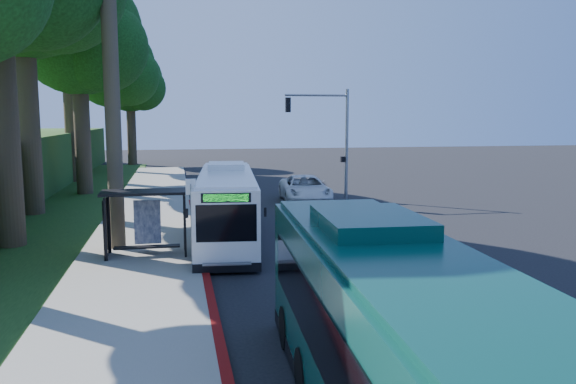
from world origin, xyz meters
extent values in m
plane|color=black|center=(0.00, 0.00, 0.00)|extent=(140.00, 140.00, 0.00)
cube|color=gray|center=(-7.30, 0.00, 0.06)|extent=(4.50, 70.00, 0.12)
cube|color=maroon|center=(-5.00, -4.00, 0.07)|extent=(0.25, 30.00, 0.13)
cube|color=#234719|center=(-13.00, 5.00, 0.03)|extent=(8.00, 70.00, 0.06)
cube|color=black|center=(-7.00, -3.00, 2.50)|extent=(3.20, 1.50, 0.10)
cube|color=black|center=(-8.45, -3.00, 1.20)|extent=(0.06, 1.30, 2.20)
cube|color=navy|center=(-7.00, -2.30, 1.25)|extent=(1.00, 0.12, 1.70)
cube|color=black|center=(-7.00, -3.10, 0.45)|extent=(2.40, 0.40, 0.06)
cube|color=black|center=(-8.40, -2.40, 1.20)|extent=(0.08, 0.08, 2.40)
cube|color=black|center=(-5.60, -2.40, 1.20)|extent=(0.08, 0.08, 2.40)
cube|color=black|center=(-8.40, -3.60, 1.20)|extent=(0.08, 0.08, 2.40)
cube|color=black|center=(-5.60, -3.60, 1.20)|extent=(0.08, 0.08, 2.40)
cylinder|color=gray|center=(-5.40, -5.00, 1.50)|extent=(0.06, 0.06, 3.00)
cube|color=white|center=(-5.40, -5.00, 2.90)|extent=(0.35, 0.04, 0.55)
cylinder|color=gray|center=(4.80, 10.00, 3.50)|extent=(0.20, 0.20, 7.00)
cylinder|color=gray|center=(2.80, 10.00, 6.60)|extent=(4.00, 0.14, 0.14)
cube|color=black|center=(1.00, 10.00, 6.00)|extent=(0.30, 0.30, 0.90)
cube|color=black|center=(4.55, 10.00, 2.60)|extent=(0.25, 0.25, 0.35)
cylinder|color=#4C3F2D|center=(-8.20, -1.50, 6.50)|extent=(0.60, 0.60, 13.00)
cylinder|color=#382B1E|center=(-12.50, 0.00, 5.25)|extent=(1.10, 1.10, 10.50)
cylinder|color=#382B1E|center=(-13.50, 8.00, 5.95)|extent=(1.18, 1.18, 11.90)
cylinder|color=#382B1E|center=(-12.00, 16.00, 4.90)|extent=(1.06, 1.06, 9.80)
sphere|color=black|center=(-12.00, 16.00, 10.92)|extent=(8.40, 8.40, 8.40)
sphere|color=black|center=(-10.32, 14.74, 9.80)|extent=(5.88, 5.88, 5.88)
sphere|color=black|center=(-13.47, 17.47, 10.08)|extent=(5.46, 5.46, 5.46)
cylinder|color=#382B1E|center=(-14.00, 24.00, 5.60)|extent=(1.14, 1.14, 11.20)
sphere|color=black|center=(-14.00, 24.00, 12.48)|extent=(9.60, 9.60, 9.60)
sphere|color=black|center=(-12.08, 22.56, 11.20)|extent=(6.72, 6.72, 6.72)
sphere|color=black|center=(-15.68, 25.68, 11.52)|extent=(6.24, 6.24, 6.24)
cylinder|color=#382B1E|center=(-11.50, 32.00, 4.55)|extent=(1.02, 1.02, 9.10)
sphere|color=black|center=(-11.50, 32.00, 10.14)|extent=(8.00, 8.00, 8.00)
sphere|color=black|center=(-9.90, 30.80, 9.10)|extent=(5.60, 5.60, 5.60)
sphere|color=black|center=(-12.90, 33.40, 9.36)|extent=(5.20, 5.20, 5.20)
cylinder|color=#382B1E|center=(-10.50, 40.00, 4.20)|extent=(0.98, 0.98, 8.40)
sphere|color=black|center=(-10.50, 40.00, 9.36)|extent=(7.00, 7.00, 7.00)
sphere|color=black|center=(-9.10, 38.95, 8.40)|extent=(4.90, 4.90, 4.90)
sphere|color=black|center=(-11.72, 41.23, 8.64)|extent=(4.55, 4.55, 4.55)
cube|color=white|center=(-3.80, -0.66, 1.58)|extent=(3.25, 10.85, 2.54)
cube|color=black|center=(-3.80, -0.66, 0.27)|extent=(3.28, 10.91, 0.31)
cube|color=black|center=(-3.76, -0.21, 1.83)|extent=(3.08, 8.52, 0.98)
cube|color=black|center=(-4.29, -5.93, 1.78)|extent=(2.00, 0.29, 1.25)
cube|color=black|center=(-3.31, 4.62, 1.87)|extent=(1.82, 0.27, 0.89)
cube|color=#19E533|center=(-4.29, -5.94, 2.63)|extent=(1.48, 0.22, 0.25)
cube|color=white|center=(-3.80, -0.66, 2.89)|extent=(3.02, 10.30, 0.11)
cube|color=white|center=(-3.64, 1.12, 3.05)|extent=(1.79, 2.36, 0.31)
cylinder|color=black|center=(-5.14, -3.97, 0.45)|extent=(0.35, 0.91, 0.89)
cylinder|color=black|center=(-3.09, -4.16, 0.45)|extent=(0.35, 0.91, 0.89)
cylinder|color=black|center=(-4.45, 3.48, 0.45)|extent=(0.35, 0.91, 0.89)
cylinder|color=black|center=(-2.40, 3.29, 0.45)|extent=(0.35, 0.91, 0.89)
cube|color=#0A3932|center=(-2.60, -16.68, 1.74)|extent=(3.16, 11.86, 2.79)
cube|color=black|center=(-2.57, -16.19, 2.01)|extent=(3.07, 9.29, 1.08)
cube|color=black|center=(-2.27, -10.87, 2.05)|extent=(2.00, 0.23, 0.98)
cube|color=#0A3932|center=(-2.60, -16.68, 3.18)|extent=(2.92, 11.27, 0.12)
cube|color=#0A3932|center=(-2.49, -14.72, 3.35)|extent=(1.88, 2.54, 0.34)
cylinder|color=black|center=(-3.48, -12.16, 0.49)|extent=(0.35, 0.99, 0.98)
cylinder|color=black|center=(-1.22, -12.29, 0.49)|extent=(0.35, 0.99, 0.98)
imported|color=white|center=(1.95, 9.35, 0.83)|extent=(3.30, 6.23, 1.67)
camera|label=1|loc=(-5.90, -24.16, 5.24)|focal=35.00mm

